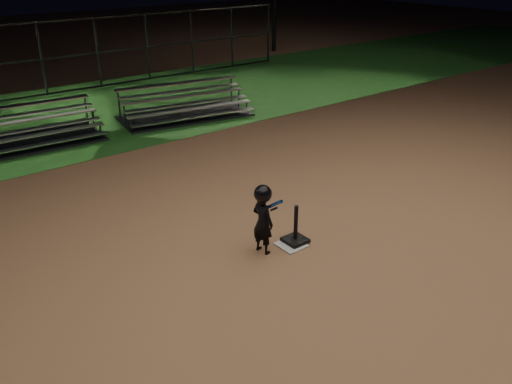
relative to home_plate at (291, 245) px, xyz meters
The scene contains 8 objects.
ground 0.01m from the home_plate, ahead, with size 80.00×80.00×0.00m, color #986645.
grass_strip 10.00m from the home_plate, 90.00° to the left, with size 60.00×8.00×0.01m, color #20571C.
home_plate is the anchor object (origin of this frame).
batting_tee 0.18m from the home_plate, 15.48° to the left, with size 0.38×0.38×0.69m.
child_batter 0.83m from the home_plate, 163.34° to the left, with size 0.40×0.67×1.23m.
bleacher_left 8.35m from the home_plate, 104.78° to the left, with size 3.93×2.08×0.94m.
bleacher_right 8.09m from the home_plate, 72.19° to the left, with size 4.09×2.45×0.94m.
backstop_fence 13.06m from the home_plate, 90.00° to the left, with size 20.08×0.08×2.50m.
Camera 1 is at (-5.21, -5.72, 4.62)m, focal length 36.35 mm.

